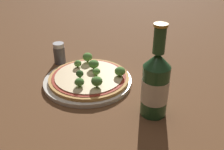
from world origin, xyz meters
name	(u,v)px	position (x,y,z in m)	size (l,w,h in m)	color
ground_plane	(84,82)	(0.00, 0.00, 0.00)	(3.00, 3.00, 0.00)	brown
plate	(88,82)	(0.01, 0.00, 0.01)	(0.27, 0.27, 0.01)	silver
pizza	(89,77)	(0.02, 0.00, 0.02)	(0.24, 0.24, 0.01)	tan
broccoli_floret_0	(78,63)	(-0.03, 0.05, 0.04)	(0.02, 0.02, 0.02)	#7A9E5B
broccoli_floret_1	(94,64)	(0.03, 0.04, 0.04)	(0.03, 0.03, 0.03)	#7A9E5B
broccoli_floret_2	(80,74)	(-0.01, -0.02, 0.04)	(0.02, 0.02, 0.02)	#7A9E5B
broccoli_floret_3	(97,81)	(0.05, -0.06, 0.04)	(0.03, 0.03, 0.03)	#7A9E5B
broccoli_floret_4	(79,82)	(0.00, -0.06, 0.04)	(0.03, 0.03, 0.02)	#7A9E5B
broccoli_floret_5	(86,57)	(0.00, 0.09, 0.04)	(0.03, 0.03, 0.03)	#7A9E5B
broccoli_floret_6	(97,71)	(0.04, 0.00, 0.04)	(0.02, 0.02, 0.02)	#7A9E5B
broccoli_floret_7	(120,71)	(0.11, 0.01, 0.04)	(0.03, 0.03, 0.03)	#7A9E5B
beer_bottle	(155,84)	(0.20, -0.14, 0.09)	(0.07, 0.07, 0.24)	#234C28
pepper_shaker	(59,53)	(-0.11, 0.13, 0.04)	(0.04, 0.04, 0.07)	#4C4C51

